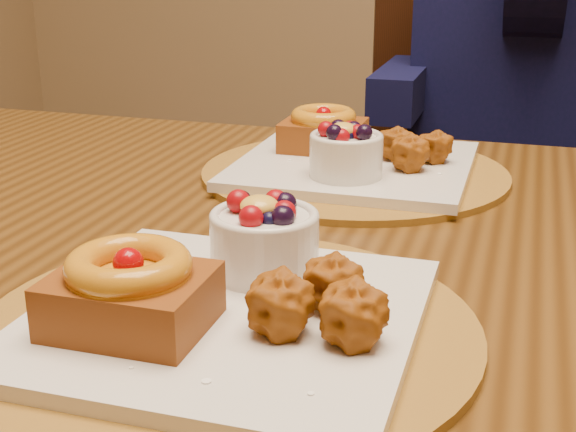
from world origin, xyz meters
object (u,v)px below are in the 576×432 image
object	(u,v)px
dining_table	(306,305)
place_setting_near	(226,300)
diner	(534,16)
chair_far	(484,165)
place_setting_far	(352,159)

from	to	relation	value
dining_table	place_setting_near	bearing A→B (deg)	-90.73
dining_table	diner	size ratio (longest dim) A/B	1.90
place_setting_near	dining_table	bearing A→B (deg)	89.27
dining_table	chair_far	distance (m)	1.05
place_setting_far	chair_far	bearing A→B (deg)	81.76
dining_table	place_setting_near	xyz separation A→B (m)	(-0.00, -0.22, 0.10)
place_setting_near	place_setting_far	distance (m)	0.43
dining_table	place_setting_near	distance (m)	0.24
chair_far	place_setting_far	bearing A→B (deg)	-112.91
dining_table	place_setting_far	bearing A→B (deg)	90.62
place_setting_far	chair_far	size ratio (longest dim) A/B	0.38
dining_table	diner	bearing A→B (deg)	77.25
place_setting_near	chair_far	xyz separation A→B (m)	(0.12, 1.26, -0.22)
chair_far	diner	xyz separation A→B (m)	(0.08, -0.19, 0.34)
place_setting_near	place_setting_far	size ratio (longest dim) A/B	1.00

